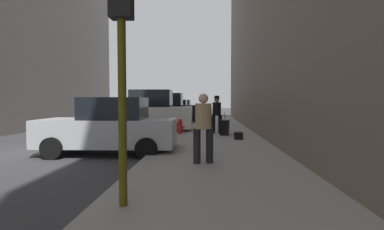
{
  "coord_description": "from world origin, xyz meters",
  "views": [
    {
      "loc": [
        5.73,
        -9.34,
        1.68
      ],
      "look_at": [
        4.9,
        6.73,
        0.92
      ],
      "focal_mm": 28.0,
      "sensor_mm": 36.0,
      "label": 1
    }
  ],
  "objects_px": {
    "parked_white_van": "(149,113)",
    "parked_dark_green_sedan": "(180,108)",
    "traffic_light": "(122,25)",
    "pedestrian_in_tan_coat": "(203,124)",
    "pedestrian_with_fedora": "(217,112)",
    "rolling_suitcase": "(225,127)",
    "parked_silver_sedan": "(110,127)",
    "parked_red_hatchback": "(175,110)",
    "parked_black_suv": "(166,110)",
    "fire_hydrant": "(180,126)",
    "duffel_bag": "(238,136)"
  },
  "relations": [
    {
      "from": "fire_hydrant",
      "to": "traffic_light",
      "type": "height_order",
      "value": "traffic_light"
    },
    {
      "from": "parked_red_hatchback",
      "to": "rolling_suitcase",
      "type": "relative_size",
      "value": 4.09
    },
    {
      "from": "duffel_bag",
      "to": "parked_black_suv",
      "type": "bearing_deg",
      "value": 113.13
    },
    {
      "from": "traffic_light",
      "to": "pedestrian_with_fedora",
      "type": "relative_size",
      "value": 2.03
    },
    {
      "from": "parked_white_van",
      "to": "fire_hydrant",
      "type": "height_order",
      "value": "parked_white_van"
    },
    {
      "from": "parked_dark_green_sedan",
      "to": "pedestrian_with_fedora",
      "type": "distance_m",
      "value": 20.14
    },
    {
      "from": "parked_white_van",
      "to": "duffel_bag",
      "type": "relative_size",
      "value": 10.53
    },
    {
      "from": "fire_hydrant",
      "to": "duffel_bag",
      "type": "bearing_deg",
      "value": -36.88
    },
    {
      "from": "parked_red_hatchback",
      "to": "duffel_bag",
      "type": "xyz_separation_m",
      "value": [
        4.32,
        -16.35,
        -0.56
      ]
    },
    {
      "from": "parked_silver_sedan",
      "to": "parked_red_hatchback",
      "type": "bearing_deg",
      "value": 90.0
    },
    {
      "from": "parked_dark_green_sedan",
      "to": "rolling_suitcase",
      "type": "xyz_separation_m",
      "value": [
        3.86,
        -20.59,
        -0.36
      ]
    },
    {
      "from": "parked_black_suv",
      "to": "traffic_light",
      "type": "height_order",
      "value": "traffic_light"
    },
    {
      "from": "fire_hydrant",
      "to": "parked_red_hatchback",
      "type": "bearing_deg",
      "value": 97.11
    },
    {
      "from": "traffic_light",
      "to": "pedestrian_in_tan_coat",
      "type": "xyz_separation_m",
      "value": [
        1.13,
        3.05,
        -1.65
      ]
    },
    {
      "from": "traffic_light",
      "to": "rolling_suitcase",
      "type": "relative_size",
      "value": 3.46
    },
    {
      "from": "fire_hydrant",
      "to": "pedestrian_in_tan_coat",
      "type": "bearing_deg",
      "value": -79.83
    },
    {
      "from": "parked_black_suv",
      "to": "rolling_suitcase",
      "type": "height_order",
      "value": "parked_black_suv"
    },
    {
      "from": "parked_white_van",
      "to": "pedestrian_in_tan_coat",
      "type": "height_order",
      "value": "parked_white_van"
    },
    {
      "from": "parked_white_van",
      "to": "pedestrian_in_tan_coat",
      "type": "bearing_deg",
      "value": -70.04
    },
    {
      "from": "rolling_suitcase",
      "to": "fire_hydrant",
      "type": "bearing_deg",
      "value": 167.86
    },
    {
      "from": "parked_dark_green_sedan",
      "to": "pedestrian_with_fedora",
      "type": "relative_size",
      "value": 2.4
    },
    {
      "from": "pedestrian_with_fedora",
      "to": "rolling_suitcase",
      "type": "height_order",
      "value": "pedestrian_with_fedora"
    },
    {
      "from": "parked_white_van",
      "to": "pedestrian_in_tan_coat",
      "type": "relative_size",
      "value": 2.71
    },
    {
      "from": "traffic_light",
      "to": "parked_black_suv",
      "type": "bearing_deg",
      "value": 95.93
    },
    {
      "from": "parked_white_van",
      "to": "parked_black_suv",
      "type": "height_order",
      "value": "same"
    },
    {
      "from": "parked_silver_sedan",
      "to": "parked_black_suv",
      "type": "distance_m",
      "value": 12.83
    },
    {
      "from": "pedestrian_with_fedora",
      "to": "rolling_suitcase",
      "type": "distance_m",
      "value": 1.06
    },
    {
      "from": "parked_dark_green_sedan",
      "to": "fire_hydrant",
      "type": "distance_m",
      "value": 20.23
    },
    {
      "from": "parked_silver_sedan",
      "to": "fire_hydrant",
      "type": "distance_m",
      "value": 4.96
    },
    {
      "from": "pedestrian_in_tan_coat",
      "to": "fire_hydrant",
      "type": "bearing_deg",
      "value": 100.17
    },
    {
      "from": "parked_black_suv",
      "to": "parked_dark_green_sedan",
      "type": "distance_m",
      "value": 11.93
    },
    {
      "from": "parked_red_hatchback",
      "to": "parked_dark_green_sedan",
      "type": "bearing_deg",
      "value": 90.0
    },
    {
      "from": "parked_red_hatchback",
      "to": "parked_silver_sedan",
      "type": "bearing_deg",
      "value": -90.0
    },
    {
      "from": "duffel_bag",
      "to": "parked_dark_green_sedan",
      "type": "bearing_deg",
      "value": 101.09
    },
    {
      "from": "parked_dark_green_sedan",
      "to": "rolling_suitcase",
      "type": "bearing_deg",
      "value": -79.38
    },
    {
      "from": "pedestrian_in_tan_coat",
      "to": "rolling_suitcase",
      "type": "xyz_separation_m",
      "value": [
        0.88,
        6.12,
        -0.61
      ]
    },
    {
      "from": "parked_silver_sedan",
      "to": "parked_red_hatchback",
      "type": "xyz_separation_m",
      "value": [
        -0.0,
        19.07,
        0.0
      ]
    },
    {
      "from": "parked_dark_green_sedan",
      "to": "parked_silver_sedan",
      "type": "bearing_deg",
      "value": -90.0
    },
    {
      "from": "parked_red_hatchback",
      "to": "rolling_suitcase",
      "type": "bearing_deg",
      "value": -75.48
    },
    {
      "from": "pedestrian_with_fedora",
      "to": "parked_black_suv",
      "type": "bearing_deg",
      "value": 114.04
    },
    {
      "from": "parked_dark_green_sedan",
      "to": "fire_hydrant",
      "type": "xyz_separation_m",
      "value": [
        1.8,
        -20.15,
        -0.35
      ]
    },
    {
      "from": "parked_black_suv",
      "to": "duffel_bag",
      "type": "height_order",
      "value": "parked_black_suv"
    },
    {
      "from": "parked_white_van",
      "to": "parked_dark_green_sedan",
      "type": "height_order",
      "value": "parked_white_van"
    },
    {
      "from": "traffic_light",
      "to": "duffel_bag",
      "type": "distance_m",
      "value": 8.48
    },
    {
      "from": "pedestrian_in_tan_coat",
      "to": "duffel_bag",
      "type": "xyz_separation_m",
      "value": [
        1.34,
        4.67,
        -0.81
      ]
    },
    {
      "from": "parked_white_van",
      "to": "parked_dark_green_sedan",
      "type": "relative_size",
      "value": 1.09
    },
    {
      "from": "rolling_suitcase",
      "to": "pedestrian_with_fedora",
      "type": "bearing_deg",
      "value": 113.62
    },
    {
      "from": "parked_dark_green_sedan",
      "to": "duffel_bag",
      "type": "height_order",
      "value": "parked_dark_green_sedan"
    },
    {
      "from": "traffic_light",
      "to": "rolling_suitcase",
      "type": "height_order",
      "value": "traffic_light"
    },
    {
      "from": "traffic_light",
      "to": "duffel_bag",
      "type": "height_order",
      "value": "traffic_light"
    }
  ]
}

